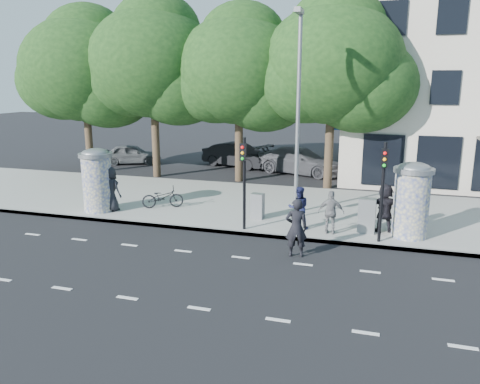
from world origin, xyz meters
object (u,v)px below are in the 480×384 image
(ped_a, at_px, (111,189))
(ped_c, at_px, (299,208))
(street_lamp, at_px, (298,99))
(ped_e, at_px, (331,212))
(ped_f, at_px, (385,208))
(bicycle, at_px, (163,197))
(traffic_pole_near, at_px, (244,174))
(cabinet_left, at_px, (258,206))
(man_road, at_px, (296,228))
(car_mid, at_px, (237,155))
(car_right, at_px, (300,161))
(ad_column_left, at_px, (97,179))
(cabinet_right, at_px, (367,216))
(traffic_pole_far, at_px, (383,182))
(car_left, at_px, (132,154))
(ad_column_right, at_px, (412,198))

(ped_a, bearing_deg, ped_c, -169.56)
(street_lamp, relative_size, ped_e, 5.05)
(street_lamp, relative_size, ped_f, 4.49)
(ped_e, relative_size, bicycle, 0.90)
(traffic_pole_near, height_order, cabinet_left, traffic_pole_near)
(traffic_pole_near, bearing_deg, ped_c, 20.08)
(man_road, relative_size, car_mid, 0.40)
(car_right, bearing_deg, traffic_pole_near, -162.81)
(ped_c, bearing_deg, bicycle, -26.44)
(ad_column_left, height_order, cabinet_right, ad_column_left)
(ped_f, relative_size, car_mid, 0.38)
(man_road, distance_m, bicycle, 7.45)
(ad_column_left, xyz_separation_m, car_mid, (2.30, 12.44, -0.76))
(ped_a, relative_size, car_right, 0.35)
(traffic_pole_near, distance_m, cabinet_left, 2.20)
(ped_c, xyz_separation_m, cabinet_right, (2.43, 0.25, -0.16))
(ped_c, bearing_deg, traffic_pole_far, 151.37)
(ped_a, height_order, cabinet_left, ped_a)
(car_left, relative_size, car_right, 0.72)
(ad_column_right, relative_size, cabinet_left, 2.61)
(bicycle, relative_size, car_right, 0.33)
(ped_e, height_order, bicycle, ped_e)
(traffic_pole_near, xyz_separation_m, street_lamp, (1.40, 2.84, 2.56))
(ped_a, distance_m, cabinet_right, 10.42)
(ad_column_right, distance_m, man_road, 4.47)
(street_lamp, bearing_deg, bicycle, -170.70)
(ad_column_right, height_order, ped_f, ad_column_right)
(car_left, bearing_deg, car_right, -111.15)
(traffic_pole_far, height_order, car_right, traffic_pole_far)
(ped_a, height_order, cabinet_right, ped_a)
(bicycle, bearing_deg, cabinet_right, -123.10)
(car_mid, bearing_deg, cabinet_right, -126.11)
(man_road, bearing_deg, bicycle, -42.35)
(ped_a, relative_size, car_left, 0.48)
(ad_column_right, relative_size, ped_e, 1.67)
(traffic_pole_far, relative_size, ped_a, 1.80)
(ped_a, relative_size, ped_f, 1.06)
(ad_column_left, height_order, car_left, ad_column_left)
(cabinet_left, relative_size, cabinet_right, 0.80)
(street_lamp, height_order, cabinet_left, street_lamp)
(ped_f, bearing_deg, ad_column_left, -7.47)
(cabinet_left, bearing_deg, bicycle, -178.94)
(cabinet_left, bearing_deg, ped_a, -167.61)
(ad_column_left, xyz_separation_m, man_road, (8.85, -2.46, -0.58))
(cabinet_right, bearing_deg, man_road, -125.55)
(ad_column_left, distance_m, street_lamp, 8.90)
(street_lamp, bearing_deg, ped_f, -24.23)
(ad_column_left, bearing_deg, car_mid, 79.54)
(car_right, bearing_deg, ped_a, 168.70)
(traffic_pole_near, height_order, car_right, traffic_pole_near)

